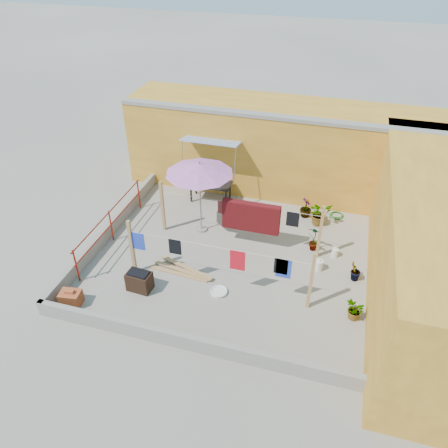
# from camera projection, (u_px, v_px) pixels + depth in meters

# --- Properties ---
(ground) EXTENTS (80.00, 80.00, 0.00)m
(ground) POSITION_uv_depth(u_px,v_px,m) (231.00, 257.00, 13.28)
(ground) COLOR #9E998E
(ground) RESTS_ON ground
(wall_back) EXTENTS (11.00, 3.27, 3.21)m
(wall_back) POSITION_uv_depth(u_px,v_px,m) (279.00, 147.00, 15.92)
(wall_back) COLOR gold
(wall_back) RESTS_ON ground
(wall_right) EXTENTS (2.40, 9.00, 3.20)m
(wall_right) POSITION_uv_depth(u_px,v_px,m) (427.00, 245.00, 11.17)
(wall_right) COLOR gold
(wall_right) RESTS_ON ground
(parapet_front) EXTENTS (8.30, 0.16, 0.44)m
(parapet_front) POSITION_uv_depth(u_px,v_px,m) (191.00, 343.00, 10.34)
(parapet_front) COLOR gray
(parapet_front) RESTS_ON ground
(parapet_left) EXTENTS (0.16, 7.30, 0.44)m
(parapet_left) POSITION_uv_depth(u_px,v_px,m) (109.00, 230.00, 14.08)
(parapet_left) COLOR gray
(parapet_left) RESTS_ON ground
(red_railing) EXTENTS (0.05, 4.20, 1.10)m
(red_railing) POSITION_uv_depth(u_px,v_px,m) (110.00, 221.00, 13.59)
(red_railing) COLOR maroon
(red_railing) RESTS_ON ground
(clothesline_rig) EXTENTS (5.09, 2.35, 1.80)m
(clothesline_rig) POSITION_uv_depth(u_px,v_px,m) (247.00, 222.00, 13.04)
(clothesline_rig) COLOR tan
(clothesline_rig) RESTS_ON ground
(patio_umbrella) EXTENTS (2.68, 2.68, 2.52)m
(patio_umbrella) POSITION_uv_depth(u_px,v_px,m) (199.00, 169.00, 13.16)
(patio_umbrella) COLOR gray
(patio_umbrella) RESTS_ON ground
(outdoor_table) EXTENTS (1.51, 0.80, 0.69)m
(outdoor_table) POSITION_uv_depth(u_px,v_px,m) (210.00, 185.00, 15.64)
(outdoor_table) COLOR black
(outdoor_table) RESTS_ON ground
(brick_stack) EXTENTS (0.60, 0.47, 0.48)m
(brick_stack) POSITION_uv_depth(u_px,v_px,m) (71.00, 298.00, 11.57)
(brick_stack) COLOR #B55729
(brick_stack) RESTS_ON ground
(lumber_pile) EXTENTS (1.96, 0.70, 0.12)m
(lumber_pile) POSITION_uv_depth(u_px,v_px,m) (182.00, 271.00, 12.69)
(lumber_pile) COLOR tan
(lumber_pile) RESTS_ON ground
(brazier) EXTENTS (0.70, 0.49, 0.60)m
(brazier) POSITION_uv_depth(u_px,v_px,m) (139.00, 281.00, 11.99)
(brazier) COLOR black
(brazier) RESTS_ON ground
(white_basin) EXTENTS (0.48, 0.48, 0.08)m
(white_basin) POSITION_uv_depth(u_px,v_px,m) (219.00, 292.00, 12.00)
(white_basin) COLOR silver
(white_basin) RESTS_ON ground
(water_jug_a) EXTENTS (0.24, 0.24, 0.38)m
(water_jug_a) POSITION_uv_depth(u_px,v_px,m) (319.00, 265.00, 12.72)
(water_jug_a) COLOR silver
(water_jug_a) RESTS_ON ground
(water_jug_b) EXTENTS (0.20, 0.20, 0.32)m
(water_jug_b) POSITION_uv_depth(u_px,v_px,m) (335.00, 253.00, 13.24)
(water_jug_b) COLOR silver
(water_jug_b) RESTS_ON ground
(green_hose) EXTENTS (0.49, 0.49, 0.07)m
(green_hose) POSITION_uv_depth(u_px,v_px,m) (337.00, 215.00, 15.10)
(green_hose) COLOR #186E1D
(green_hose) RESTS_ON ground
(plant_back_a) EXTENTS (0.97, 0.96, 0.82)m
(plant_back_a) POSITION_uv_depth(u_px,v_px,m) (319.00, 213.00, 14.51)
(plant_back_a) COLOR #255A19
(plant_back_a) RESTS_ON ground
(plant_back_b) EXTENTS (0.47, 0.47, 0.70)m
(plant_back_b) POSITION_uv_depth(u_px,v_px,m) (306.00, 208.00, 14.91)
(plant_back_b) COLOR #255A19
(plant_back_b) RESTS_ON ground
(plant_right_a) EXTENTS (0.53, 0.43, 0.89)m
(plant_right_a) POSITION_uv_depth(u_px,v_px,m) (315.00, 238.00, 13.33)
(plant_right_a) COLOR #255A19
(plant_right_a) RESTS_ON ground
(plant_right_b) EXTENTS (0.44, 0.46, 0.65)m
(plant_right_b) POSITION_uv_depth(u_px,v_px,m) (355.00, 271.00, 12.26)
(plant_right_b) COLOR #255A19
(plant_right_b) RESTS_ON ground
(plant_right_c) EXTENTS (0.55, 0.61, 0.60)m
(plant_right_c) POSITION_uv_depth(u_px,v_px,m) (355.00, 311.00, 11.07)
(plant_right_c) COLOR #255A19
(plant_right_c) RESTS_ON ground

